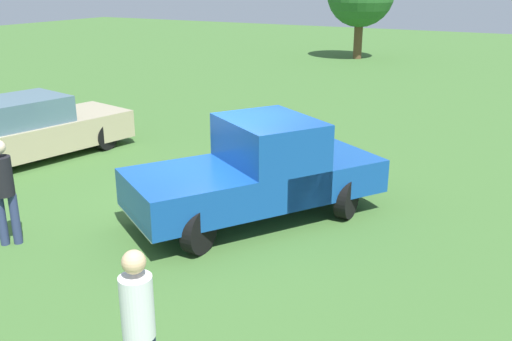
# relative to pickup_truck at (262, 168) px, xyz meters

# --- Properties ---
(ground_plane) EXTENTS (80.00, 80.00, 0.00)m
(ground_plane) POSITION_rel_pickup_truck_xyz_m (0.20, -0.83, -0.92)
(ground_plane) COLOR #3D662D
(pickup_truck) EXTENTS (4.76, 3.93, 1.80)m
(pickup_truck) POSITION_rel_pickup_truck_xyz_m (0.00, 0.00, 0.00)
(pickup_truck) COLOR black
(pickup_truck) RESTS_ON ground_plane
(sedan_near) EXTENTS (5.03, 2.71, 1.48)m
(sedan_near) POSITION_rel_pickup_truck_xyz_m (-0.43, -6.51, -0.23)
(sedan_near) COLOR black
(sedan_near) RESTS_ON ground_plane
(person_bystander) EXTENTS (0.45, 0.45, 1.75)m
(person_bystander) POSITION_rel_pickup_truck_xyz_m (2.93, -3.03, 0.07)
(person_bystander) COLOR navy
(person_bystander) RESTS_ON ground_plane
(person_visitor) EXTENTS (0.40, 0.40, 1.75)m
(person_visitor) POSITION_rel_pickup_truck_xyz_m (4.84, 1.27, 0.07)
(person_visitor) COLOR navy
(person_visitor) RESTS_ON ground_plane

